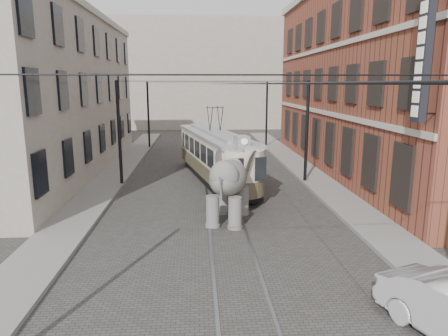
{
  "coord_description": "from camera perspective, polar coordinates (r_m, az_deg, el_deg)",
  "views": [
    {
      "loc": [
        -1.15,
        -17.21,
        5.79
      ],
      "look_at": [
        0.0,
        0.54,
        2.1
      ],
      "focal_mm": 32.52,
      "sensor_mm": 36.0,
      "label": 1
    }
  ],
  "objects": [
    {
      "name": "brick_building",
      "position": [
        28.89,
        21.6,
        11.34
      ],
      "size": [
        8.0,
        26.0,
        12.0
      ],
      "primitive_type": "cube",
      "color": "brown",
      "rests_on": "ground"
    },
    {
      "name": "tram_rails",
      "position": [
        18.19,
        0.11,
        -6.8
      ],
      "size": [
        1.54,
        80.0,
        0.02
      ],
      "primitive_type": null,
      "color": "slate",
      "rests_on": "ground"
    },
    {
      "name": "tram",
      "position": [
        24.44,
        -1.26,
        3.36
      ],
      "size": [
        4.68,
        11.52,
        4.48
      ],
      "primitive_type": null,
      "rotation": [
        0.0,
        0.0,
        0.21
      ],
      "color": "beige",
      "rests_on": "ground"
    },
    {
      "name": "distant_block",
      "position": [
        57.24,
        -2.62,
        12.92
      ],
      "size": [
        28.0,
        10.0,
        14.0
      ],
      "primitive_type": "cube",
      "color": "gray",
      "rests_on": "ground"
    },
    {
      "name": "stucco_building",
      "position": [
        28.95,
        -23.92,
        9.17
      ],
      "size": [
        7.0,
        24.0,
        10.0
      ],
      "primitive_type": "cube",
      "color": "gray",
      "rests_on": "ground"
    },
    {
      "name": "sidewalk_right",
      "position": [
        19.49,
        18.09,
        -5.93
      ],
      "size": [
        2.0,
        60.0,
        0.15
      ],
      "primitive_type": "cube",
      "color": "slate",
      "rests_on": "ground"
    },
    {
      "name": "catenary",
      "position": [
        22.41,
        -1.26,
        4.56
      ],
      "size": [
        11.0,
        30.2,
        6.0
      ],
      "primitive_type": null,
      "color": "black",
      "rests_on": "ground"
    },
    {
      "name": "ground",
      "position": [
        18.2,
        0.11,
        -6.84
      ],
      "size": [
        120.0,
        120.0,
        0.0
      ],
      "primitive_type": "plane",
      "color": "#3F3C3A"
    },
    {
      "name": "elephant",
      "position": [
        17.32,
        0.63,
        -2.75
      ],
      "size": [
        3.86,
        5.32,
        2.93
      ],
      "primitive_type": null,
      "rotation": [
        0.0,
        0.0,
        -0.28
      ],
      "color": "#62605B",
      "rests_on": "ground"
    },
    {
      "name": "sidewalk_left",
      "position": [
        18.91,
        -20.09,
        -6.61
      ],
      "size": [
        2.0,
        60.0,
        0.15
      ],
      "primitive_type": "cube",
      "color": "slate",
      "rests_on": "ground"
    }
  ]
}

